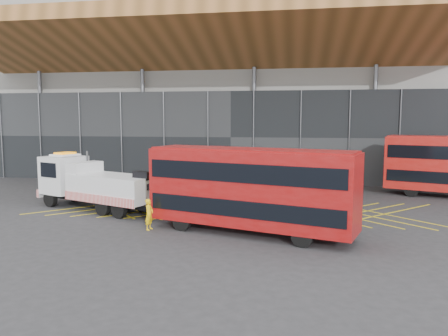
# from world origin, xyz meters

# --- Properties ---
(ground_plane) EXTENTS (120.00, 120.00, 0.00)m
(ground_plane) POSITION_xyz_m (0.00, 0.00, 0.00)
(ground_plane) COLOR #2A2A2D
(road_markings) EXTENTS (24.76, 7.16, 0.01)m
(road_markings) POSITION_xyz_m (4.00, 0.00, 0.01)
(road_markings) COLOR yellow
(road_markings) RESTS_ON ground_plane
(construction_building) EXTENTS (55.00, 23.97, 18.00)m
(construction_building) POSITION_xyz_m (1.92, 18.40, 8.98)
(construction_building) COLOR gray
(construction_building) RESTS_ON ground_plane
(recovery_truck) EXTENTS (9.76, 5.54, 3.50)m
(recovery_truck) POSITION_xyz_m (-4.74, -1.35, 1.62)
(recovery_truck) COLOR black
(recovery_truck) RESTS_ON ground_plane
(bus_towed) EXTENTS (10.44, 5.40, 4.16)m
(bus_towed) POSITION_xyz_m (5.40, -5.63, 2.31)
(bus_towed) COLOR maroon
(bus_towed) RESTS_ON ground_plane
(worker) EXTENTS (0.47, 0.63, 1.57)m
(worker) POSITION_xyz_m (0.33, -5.66, 0.78)
(worker) COLOR yellow
(worker) RESTS_ON ground_plane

